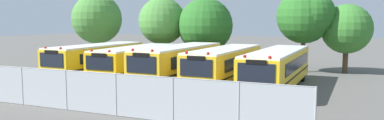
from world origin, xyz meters
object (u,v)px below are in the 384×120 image
tree_3 (307,16)px  tree_4 (345,29)px  school_bus_0 (97,58)px  tree_0 (97,18)px  school_bus_4 (278,67)px  tree_2 (204,25)px  tree_1 (161,21)px  school_bus_2 (179,62)px  traffic_cone (122,106)px  school_bus_1 (137,61)px  school_bus_3 (225,65)px

tree_3 → tree_4: size_ratio=1.22×
school_bus_0 → tree_0: 10.35m
school_bus_4 → tree_2: bearing=-43.3°
tree_4 → tree_1: bearing=-173.4°
school_bus_2 → tree_0: 15.82m
school_bus_4 → tree_0: (-20.25, 8.00, 3.27)m
tree_0 → school_bus_2: bearing=-31.2°
tree_0 → tree_4: tree_0 is taller
school_bus_2 → traffic_cone: school_bus_2 is taller
school_bus_0 → tree_3: (15.17, 8.46, 3.43)m
school_bus_1 → tree_0: size_ratio=1.37×
school_bus_1 → tree_4: (14.66, 9.22, 2.41)m
school_bus_1 → tree_3: 14.66m
school_bus_3 → school_bus_4: school_bus_3 is taller
school_bus_2 → tree_4: tree_4 is taller
school_bus_2 → tree_0: bearing=-29.5°
tree_0 → tree_1: tree_0 is taller
tree_2 → traffic_cone: (2.60, -17.51, -3.69)m
school_bus_0 → tree_2: (6.02, 8.16, 2.59)m
school_bus_3 → tree_3: size_ratio=1.43×
school_bus_3 → tree_1: bearing=-39.2°
school_bus_0 → tree_1: tree_1 is taller
school_bus_4 → school_bus_3: bearing=1.0°
school_bus_0 → tree_4: size_ratio=1.72×
school_bus_0 → tree_2: size_ratio=1.53×
tree_0 → traffic_cone: tree_0 is taller
school_bus_0 → tree_2: bearing=-125.8°
tree_0 → school_bus_1: bearing=-38.9°
tree_4 → school_bus_2: bearing=-138.4°
tree_4 → traffic_cone: tree_4 is taller
tree_0 → tree_4: (24.10, 1.59, -0.92)m
school_bus_3 → tree_4: (7.43, 9.56, 2.35)m
school_bus_2 → traffic_cone: (1.26, -9.19, -1.15)m
tree_3 → tree_4: (3.04, 0.99, -1.07)m
school_bus_2 → tree_1: size_ratio=1.57×
school_bus_0 → school_bus_3: bearing=-179.9°
school_bus_0 → traffic_cone: school_bus_0 is taller
tree_3 → tree_4: 3.37m
tree_0 → tree_3: 21.07m
school_bus_4 → tree_1: tree_1 is taller
school_bus_4 → tree_0: tree_0 is taller
school_bus_2 → tree_0: (-13.25, 8.02, 3.23)m
school_bus_4 → tree_0: size_ratio=1.56×
school_bus_2 → school_bus_1: bearing=-4.3°
school_bus_2 → tree_3: size_ratio=1.48×
school_bus_1 → school_bus_4: 10.83m
school_bus_3 → tree_2: size_ratio=1.55×
school_bus_3 → tree_1: 12.17m
school_bus_4 → tree_4: tree_4 is taller
school_bus_1 → tree_1: size_ratio=1.48×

